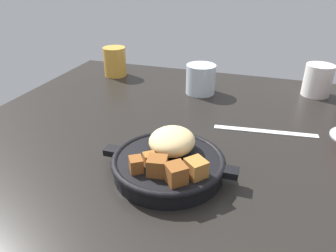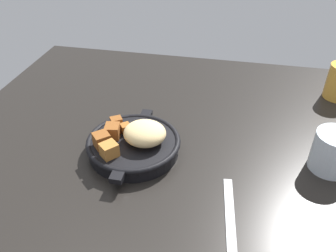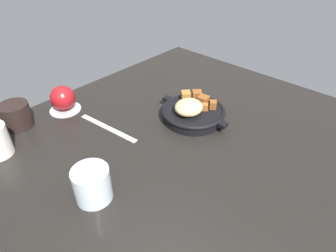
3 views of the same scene
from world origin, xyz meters
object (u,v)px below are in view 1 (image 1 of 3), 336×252
object	(u,v)px
butter_knife	(265,131)
juice_glass_amber	(115,62)
cast_iron_skillet	(169,161)
water_glass_short	(201,79)
ceramic_mug_white	(318,80)

from	to	relation	value
butter_knife	juice_glass_amber	distance (cm)	55.18
cast_iron_skillet	butter_knife	distance (cm)	26.40
water_glass_short	ceramic_mug_white	xyz separation A→B (cm)	(30.94, 8.28, 0.27)
water_glass_short	ceramic_mug_white	bearing A→B (deg)	14.98
butter_knife	water_glass_short	xyz separation A→B (cm)	(-18.75, 18.54, 3.89)
cast_iron_skillet	butter_knife	world-z (taller)	cast_iron_skillet
butter_knife	juice_glass_amber	xyz separation A→B (cm)	(-48.84, 25.29, 4.42)
cast_iron_skillet	butter_knife	xyz separation A→B (cm)	(15.50, 21.23, -2.42)
juice_glass_amber	ceramic_mug_white	bearing A→B (deg)	1.43
cast_iron_skillet	water_glass_short	size ratio (longest dim) A/B	2.92
cast_iron_skillet	ceramic_mug_white	xyz separation A→B (cm)	(27.69, 48.05, 1.75)
cast_iron_skillet	ceramic_mug_white	size ratio (longest dim) A/B	2.77
butter_knife	water_glass_short	size ratio (longest dim) A/B	2.70
ceramic_mug_white	juice_glass_amber	world-z (taller)	juice_glass_amber
water_glass_short	ceramic_mug_white	distance (cm)	32.03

